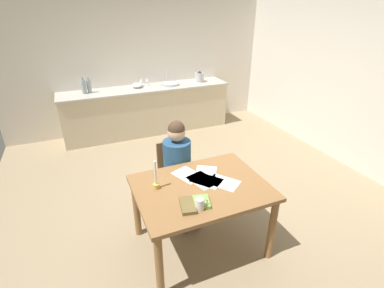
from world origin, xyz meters
The scene contains 23 objects.
ground_plane centered at (0.00, 0.00, -0.02)m, with size 5.20×5.20×0.04m, color #937F60.
wall_back centered at (0.00, 2.60, 1.30)m, with size 5.20×0.12×2.60m, color silver.
wall_right centered at (2.60, 0.00, 1.30)m, with size 0.12×5.20×2.60m, color silver.
kitchen_counter centered at (0.00, 2.24, 0.45)m, with size 3.22×0.64×0.90m.
dining_table centered at (-0.31, -0.96, 0.65)m, with size 1.26×0.96×0.75m.
chair_at_table centered at (-0.33, -0.24, 0.49)m, with size 0.41×0.41×0.87m.
person_seated centered at (-0.32, -0.39, 0.68)m, with size 0.32×0.59×1.19m.
coffee_mug centered at (-0.47, -1.27, 0.81)m, with size 0.11×0.07×0.11m.
candlestick centered at (-0.72, -0.82, 0.84)m, with size 0.06×0.06×0.30m.
book_magazine centered at (-0.55, -1.20, 0.77)m, with size 0.12×0.23×0.03m, color brown.
book_cookery centered at (-0.43, -1.20, 0.77)m, with size 0.16×0.18×0.03m, color #79A64B.
paper_letter centered at (-0.22, -0.89, 0.75)m, with size 0.21×0.30×0.00m, color white.
paper_bill centered at (-0.09, -0.99, 0.75)m, with size 0.21×0.30×0.00m, color white.
paper_envelope centered at (-0.36, -0.72, 0.75)m, with size 0.21×0.30×0.00m, color white.
paper_receipt centered at (-0.17, -0.77, 0.75)m, with size 0.21×0.30×0.00m, color white.
paper_notice centered at (-0.26, -0.87, 0.75)m, with size 0.21×0.30×0.00m, color white.
sink_unit centered at (0.48, 2.24, 0.92)m, with size 0.36×0.36×0.24m.
bottle_oil centered at (-1.11, 2.27, 1.03)m, with size 0.08×0.08×0.30m.
bottle_vinegar centered at (-1.02, 2.28, 1.02)m, with size 0.08×0.08×0.29m.
mixing_bowl centered at (-0.16, 2.30, 0.94)m, with size 0.20×0.20×0.09m, color white.
stovetop_kettle centered at (1.11, 2.24, 1.00)m, with size 0.18×0.18×0.22m.
wine_glass_near_sink centered at (0.06, 2.39, 1.01)m, with size 0.07×0.07×0.15m.
wine_glass_by_kettle centered at (-0.06, 2.39, 1.01)m, with size 0.07×0.07×0.15m.
Camera 1 is at (-1.29, -3.03, 2.33)m, focal length 26.72 mm.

